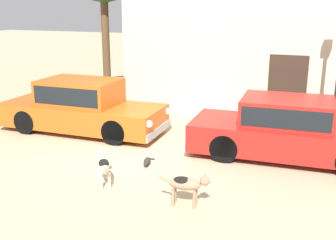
{
  "coord_description": "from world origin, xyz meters",
  "views": [
    {
      "loc": [
        4.22,
        -8.23,
        3.46
      ],
      "look_at": [
        0.86,
        0.2,
        0.9
      ],
      "focal_mm": 43.44,
      "sensor_mm": 36.0,
      "label": 1
    }
  ],
  "objects_px": {
    "parked_sedan_nearest": "(82,106)",
    "stray_dog_spotted": "(104,164)",
    "stray_dog_tan": "(187,184)",
    "parked_sedan_second": "(287,129)",
    "stray_cat": "(147,161)"
  },
  "relations": [
    {
      "from": "stray_dog_spotted",
      "to": "parked_sedan_nearest",
      "type": "bearing_deg",
      "value": 4.13
    },
    {
      "from": "parked_sedan_nearest",
      "to": "stray_cat",
      "type": "xyz_separation_m",
      "value": [
        2.77,
        -1.66,
        -0.65
      ]
    },
    {
      "from": "parked_sedan_nearest",
      "to": "stray_dog_tan",
      "type": "distance_m",
      "value": 5.29
    },
    {
      "from": "parked_sedan_nearest",
      "to": "stray_cat",
      "type": "distance_m",
      "value": 3.29
    },
    {
      "from": "parked_sedan_second",
      "to": "stray_cat",
      "type": "bearing_deg",
      "value": -152.89
    },
    {
      "from": "parked_sedan_nearest",
      "to": "parked_sedan_second",
      "type": "height_order",
      "value": "parked_sedan_nearest"
    },
    {
      "from": "parked_sedan_nearest",
      "to": "stray_dog_spotted",
      "type": "height_order",
      "value": "parked_sedan_nearest"
    },
    {
      "from": "parked_sedan_second",
      "to": "stray_dog_tan",
      "type": "relative_size",
      "value": 4.8
    },
    {
      "from": "parked_sedan_nearest",
      "to": "stray_dog_spotted",
      "type": "xyz_separation_m",
      "value": [
        2.38,
        -2.88,
        -0.32
      ]
    },
    {
      "from": "parked_sedan_second",
      "to": "stray_dog_spotted",
      "type": "height_order",
      "value": "parked_sedan_second"
    },
    {
      "from": "stray_dog_spotted",
      "to": "stray_dog_tan",
      "type": "height_order",
      "value": "stray_dog_tan"
    },
    {
      "from": "stray_dog_tan",
      "to": "stray_cat",
      "type": "xyz_separation_m",
      "value": [
        -1.47,
        1.5,
        -0.34
      ]
    },
    {
      "from": "parked_sedan_nearest",
      "to": "stray_dog_tan",
      "type": "height_order",
      "value": "parked_sedan_nearest"
    },
    {
      "from": "stray_dog_spotted",
      "to": "stray_dog_tan",
      "type": "xyz_separation_m",
      "value": [
        1.86,
        -0.28,
        0.01
      ]
    },
    {
      "from": "parked_sedan_nearest",
      "to": "stray_cat",
      "type": "bearing_deg",
      "value": -32.58
    }
  ]
}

